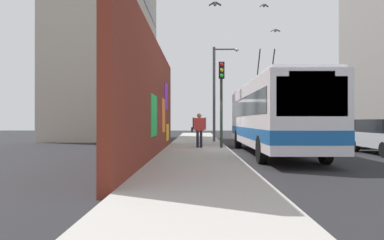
{
  "coord_description": "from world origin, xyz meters",
  "views": [
    {
      "loc": [
        -17.87,
        1.59,
        1.5
      ],
      "look_at": [
        2.0,
        1.86,
        1.56
      ],
      "focal_mm": 34.03,
      "sensor_mm": 36.0,
      "label": 1
    }
  ],
  "objects_px": {
    "parked_car_champagne": "(341,132)",
    "street_lamp": "(217,87)",
    "city_bus": "(272,115)",
    "traffic_light": "(221,90)",
    "parked_car_black": "(290,128)",
    "parked_car_dark_gray": "(308,130)",
    "pedestrian_midblock": "(199,127)"
  },
  "relations": [
    {
      "from": "parked_car_champagne",
      "to": "street_lamp",
      "type": "height_order",
      "value": "street_lamp"
    },
    {
      "from": "city_bus",
      "to": "parked_car_champagne",
      "type": "relative_size",
      "value": 2.43
    },
    {
      "from": "traffic_light",
      "to": "parked_car_champagne",
      "type": "bearing_deg",
      "value": -65.36
    },
    {
      "from": "parked_car_black",
      "to": "street_lamp",
      "type": "xyz_separation_m",
      "value": [
        -9.35,
        7.25,
        2.94
      ]
    },
    {
      "from": "city_bus",
      "to": "street_lamp",
      "type": "bearing_deg",
      "value": 14.86
    },
    {
      "from": "parked_car_dark_gray",
      "to": "traffic_light",
      "type": "xyz_separation_m",
      "value": [
        -9.69,
        7.35,
        2.24
      ]
    },
    {
      "from": "parked_car_champagne",
      "to": "traffic_light",
      "type": "height_order",
      "value": "traffic_light"
    },
    {
      "from": "parked_car_champagne",
      "to": "pedestrian_midblock",
      "type": "height_order",
      "value": "pedestrian_midblock"
    },
    {
      "from": "parked_car_black",
      "to": "traffic_light",
      "type": "bearing_deg",
      "value": 154.11
    },
    {
      "from": "city_bus",
      "to": "pedestrian_midblock",
      "type": "distance_m",
      "value": 3.98
    },
    {
      "from": "traffic_light",
      "to": "street_lamp",
      "type": "distance_m",
      "value": 5.84
    },
    {
      "from": "pedestrian_midblock",
      "to": "city_bus",
      "type": "bearing_deg",
      "value": -123.48
    },
    {
      "from": "parked_car_champagne",
      "to": "parked_car_dark_gray",
      "type": "xyz_separation_m",
      "value": [
        6.32,
        0.0,
        -0.0
      ]
    },
    {
      "from": "city_bus",
      "to": "traffic_light",
      "type": "height_order",
      "value": "city_bus"
    },
    {
      "from": "parked_car_dark_gray",
      "to": "traffic_light",
      "type": "height_order",
      "value": "traffic_light"
    },
    {
      "from": "city_bus",
      "to": "pedestrian_midblock",
      "type": "bearing_deg",
      "value": 56.52
    },
    {
      "from": "pedestrian_midblock",
      "to": "parked_car_black",
      "type": "bearing_deg",
      "value": -29.62
    },
    {
      "from": "parked_car_champagne",
      "to": "traffic_light",
      "type": "xyz_separation_m",
      "value": [
        -3.37,
        7.35,
        2.24
      ]
    },
    {
      "from": "parked_car_dark_gray",
      "to": "parked_car_black",
      "type": "distance_m",
      "value": 5.45
    },
    {
      "from": "street_lamp",
      "to": "city_bus",
      "type": "bearing_deg",
      "value": -165.14
    },
    {
      "from": "parked_car_dark_gray",
      "to": "parked_car_black",
      "type": "bearing_deg",
      "value": -0.0
    },
    {
      "from": "parked_car_black",
      "to": "pedestrian_midblock",
      "type": "xyz_separation_m",
      "value": [
        -14.91,
        8.48,
        0.35
      ]
    },
    {
      "from": "parked_car_black",
      "to": "pedestrian_midblock",
      "type": "height_order",
      "value": "pedestrian_midblock"
    },
    {
      "from": "parked_car_champagne",
      "to": "parked_car_black",
      "type": "xyz_separation_m",
      "value": [
        11.77,
        -0.0,
        -0.0
      ]
    },
    {
      "from": "parked_car_dark_gray",
      "to": "parked_car_black",
      "type": "xyz_separation_m",
      "value": [
        5.45,
        -0.0,
        0.0
      ]
    },
    {
      "from": "traffic_light",
      "to": "city_bus",
      "type": "bearing_deg",
      "value": -131.96
    },
    {
      "from": "city_bus",
      "to": "parked_car_black",
      "type": "bearing_deg",
      "value": -16.94
    },
    {
      "from": "parked_car_black",
      "to": "traffic_light",
      "type": "height_order",
      "value": "traffic_light"
    },
    {
      "from": "city_bus",
      "to": "parked_car_dark_gray",
      "type": "height_order",
      "value": "city_bus"
    },
    {
      "from": "city_bus",
      "to": "pedestrian_midblock",
      "type": "relative_size",
      "value": 6.56
    },
    {
      "from": "parked_car_dark_gray",
      "to": "parked_car_black",
      "type": "relative_size",
      "value": 0.89
    },
    {
      "from": "pedestrian_midblock",
      "to": "street_lamp",
      "type": "bearing_deg",
      "value": -12.44
    }
  ]
}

